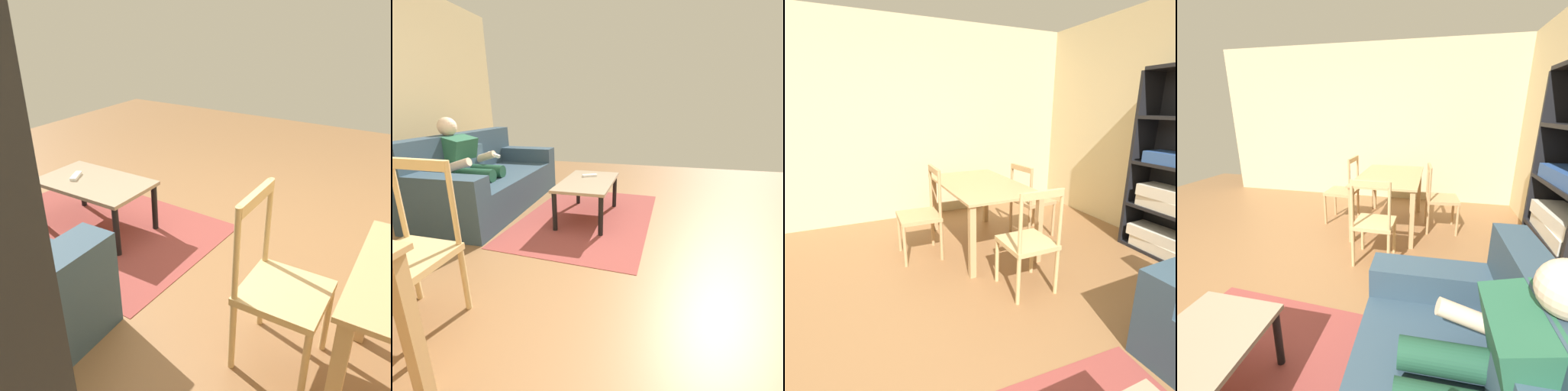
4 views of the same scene
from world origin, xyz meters
The scene contains 7 objects.
ground_plane centered at (0.00, 0.00, 0.00)m, with size 8.31×8.31×0.00m, color brown.
couch centered at (1.13, 1.54, 0.32)m, with size 2.11×1.03×0.91m.
person_lounging centered at (0.90, 1.58, 0.57)m, with size 0.60×0.89×1.11m.
coffee_table centered at (1.04, 0.19, 0.38)m, with size 0.93×0.56×0.44m.
tv_remote centered at (1.23, 0.22, 0.45)m, with size 0.05×0.17×0.02m, color white.
dining_chair_facing_couch centered at (-0.77, 0.74, 0.45)m, with size 0.42×0.42×0.95m.
area_rug centered at (1.04, 0.19, 0.00)m, with size 2.00×1.40×0.01m, color brown.
Camera 2 is at (-1.84, -0.55, 1.24)m, focal length 25.47 mm.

